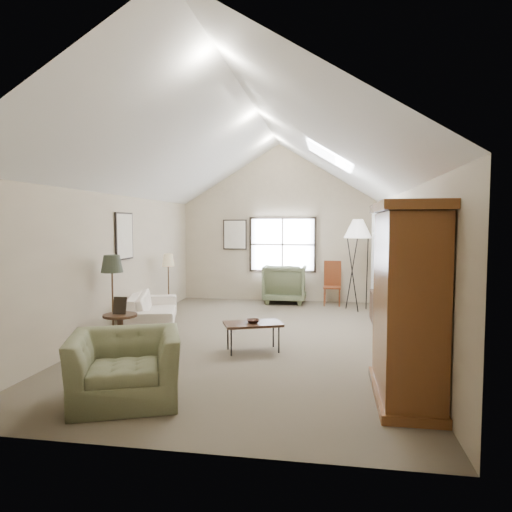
% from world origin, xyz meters
% --- Properties ---
extents(room_shell, '(5.01, 8.01, 4.00)m').
position_xyz_m(room_shell, '(0.00, 0.00, 3.21)').
color(room_shell, brown).
rests_on(room_shell, ground).
extents(window, '(1.72, 0.08, 1.42)m').
position_xyz_m(window, '(0.10, 3.96, 1.45)').
color(window, black).
rests_on(window, room_shell).
extents(skylight, '(0.80, 1.20, 0.52)m').
position_xyz_m(skylight, '(1.30, 0.90, 3.22)').
color(skylight, white).
rests_on(skylight, room_shell).
extents(wall_art, '(1.97, 3.71, 0.88)m').
position_xyz_m(wall_art, '(-1.88, 1.94, 1.73)').
color(wall_art, black).
rests_on(wall_art, room_shell).
extents(armoire, '(0.60, 1.50, 2.20)m').
position_xyz_m(armoire, '(2.18, -2.40, 1.10)').
color(armoire, brown).
rests_on(armoire, ground).
extents(tv_alcove, '(0.32, 1.30, 2.10)m').
position_xyz_m(tv_alcove, '(2.34, 1.60, 1.15)').
color(tv_alcove, white).
rests_on(tv_alcove, ground).
extents(media_console, '(0.34, 1.18, 0.60)m').
position_xyz_m(media_console, '(2.32, 1.60, 0.30)').
color(media_console, '#382316').
rests_on(media_console, ground).
extents(tv_panel, '(0.05, 0.90, 0.55)m').
position_xyz_m(tv_panel, '(2.32, 1.60, 0.92)').
color(tv_panel, black).
rests_on(tv_panel, media_console).
extents(sofa, '(1.46, 2.30, 0.63)m').
position_xyz_m(sofa, '(-2.08, 0.66, 0.31)').
color(sofa, white).
rests_on(sofa, ground).
extents(armchair_near, '(1.47, 1.38, 0.76)m').
position_xyz_m(armchair_near, '(-0.91, -3.00, 0.38)').
color(armchair_near, '#6A714F').
rests_on(armchair_near, ground).
extents(armchair_far, '(1.04, 1.07, 0.96)m').
position_xyz_m(armchair_far, '(0.20, 3.70, 0.48)').
color(armchair_far, '#5E6949').
rests_on(armchair_far, ground).
extents(coffee_table, '(0.99, 0.77, 0.45)m').
position_xyz_m(coffee_table, '(0.15, -0.80, 0.22)').
color(coffee_table, '#3E2719').
rests_on(coffee_table, ground).
extents(bowl, '(0.27, 0.27, 0.05)m').
position_xyz_m(bowl, '(0.15, -0.80, 0.47)').
color(bowl, '#351D15').
rests_on(bowl, coffee_table).
extents(side_table, '(0.68, 0.68, 0.54)m').
position_xyz_m(side_table, '(-1.98, -0.94, 0.27)').
color(side_table, '#3C2118').
rests_on(side_table, ground).
extents(side_chair, '(0.43, 0.43, 1.08)m').
position_xyz_m(side_chair, '(1.37, 3.48, 0.54)').
color(side_chair, brown).
rests_on(side_chair, ground).
extents(tripod_lamp, '(0.67, 0.67, 2.12)m').
position_xyz_m(tripod_lamp, '(1.92, 2.89, 1.06)').
color(tripod_lamp, silver).
rests_on(tripod_lamp, ground).
extents(dark_lamp, '(0.45, 0.45, 1.50)m').
position_xyz_m(dark_lamp, '(-2.20, -0.74, 0.75)').
color(dark_lamp, black).
rests_on(dark_lamp, ground).
extents(tan_lamp, '(0.34, 0.34, 1.35)m').
position_xyz_m(tan_lamp, '(-2.20, 1.86, 0.67)').
color(tan_lamp, tan).
rests_on(tan_lamp, ground).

